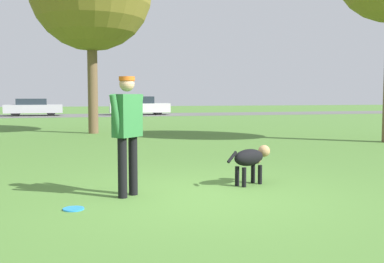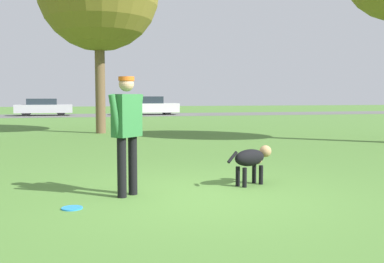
{
  "view_description": "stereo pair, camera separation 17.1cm",
  "coord_description": "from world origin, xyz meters",
  "px_view_note": "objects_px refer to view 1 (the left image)",
  "views": [
    {
      "loc": [
        -1.83,
        -6.03,
        1.43
      ],
      "look_at": [
        0.01,
        0.47,
        0.9
      ],
      "focal_mm": 42.0,
      "sensor_mm": 36.0,
      "label": 1
    },
    {
      "loc": [
        -1.67,
        -6.08,
        1.43
      ],
      "look_at": [
        0.01,
        0.47,
        0.9
      ],
      "focal_mm": 42.0,
      "sensor_mm": 36.0,
      "label": 2
    }
  ],
  "objects_px": {
    "person": "(127,125)",
    "dog": "(251,158)",
    "parked_car_white": "(139,106)",
    "frisbee": "(73,209)",
    "parked_car_silver": "(33,107)"
  },
  "relations": [
    {
      "from": "person",
      "to": "dog",
      "type": "height_order",
      "value": "person"
    },
    {
      "from": "person",
      "to": "parked_car_white",
      "type": "height_order",
      "value": "person"
    },
    {
      "from": "frisbee",
      "to": "parked_car_white",
      "type": "xyz_separation_m",
      "value": [
        5.44,
        28.9,
        0.68
      ]
    },
    {
      "from": "dog",
      "to": "parked_car_white",
      "type": "relative_size",
      "value": 0.2
    },
    {
      "from": "dog",
      "to": "parked_car_silver",
      "type": "bearing_deg",
      "value": 75.06
    },
    {
      "from": "dog",
      "to": "parked_car_silver",
      "type": "distance_m",
      "value": 28.82
    },
    {
      "from": "person",
      "to": "parked_car_white",
      "type": "relative_size",
      "value": 0.37
    },
    {
      "from": "person",
      "to": "parked_car_silver",
      "type": "height_order",
      "value": "person"
    },
    {
      "from": "frisbee",
      "to": "parked_car_silver",
      "type": "height_order",
      "value": "parked_car_silver"
    },
    {
      "from": "frisbee",
      "to": "parked_car_silver",
      "type": "xyz_separation_m",
      "value": [
        -2.37,
        29.25,
        0.63
      ]
    },
    {
      "from": "person",
      "to": "parked_car_white",
      "type": "distance_m",
      "value": 28.71
    },
    {
      "from": "parked_car_silver",
      "to": "dog",
      "type": "bearing_deg",
      "value": -81.53
    },
    {
      "from": "parked_car_silver",
      "to": "frisbee",
      "type": "bearing_deg",
      "value": -87.26
    },
    {
      "from": "dog",
      "to": "parked_car_silver",
      "type": "xyz_separation_m",
      "value": [
        -5.18,
        28.35,
        0.21
      ]
    },
    {
      "from": "frisbee",
      "to": "dog",
      "type": "bearing_deg",
      "value": 17.83
    }
  ]
}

